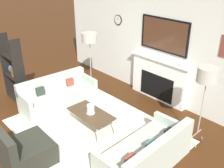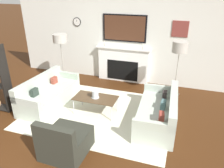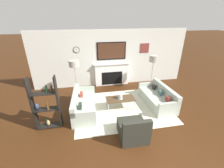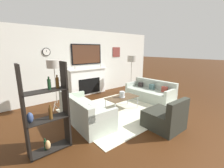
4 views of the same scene
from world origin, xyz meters
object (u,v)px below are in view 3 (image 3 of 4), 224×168
coffee_table (120,99)px  hurricane_candle (120,97)px  couch_right (158,98)px  armchair (133,130)px  floor_lamp_left (74,64)px  floor_lamp_right (154,59)px  shelf_unit (46,106)px  couch_left (83,105)px

coffee_table → hurricane_candle: (-0.00, 0.00, 0.11)m
couch_right → armchair: size_ratio=2.15×
coffee_table → floor_lamp_left: (-1.63, 1.30, 1.08)m
couch_right → floor_lamp_right: floor_lamp_right is taller
hurricane_candle → shelf_unit: shelf_unit is taller
floor_lamp_right → hurricane_candle: bearing=-144.3°
couch_left → shelf_unit: bearing=-151.5°
armchair → floor_lamp_left: 3.49m
couch_left → shelf_unit: (-1.10, -0.60, 0.51)m
couch_left → armchair: bearing=-48.5°
couch_right → hurricane_candle: couch_right is taller
couch_right → hurricane_candle: size_ratio=9.52×
couch_right → coffee_table: (-1.55, -0.03, 0.13)m
shelf_unit → hurricane_candle: bearing=13.0°
couch_left → armchair: size_ratio=2.20×
coffee_table → armchair: bearing=-89.6°
couch_right → floor_lamp_left: floor_lamp_left is taller
coffee_table → floor_lamp_left: bearing=141.6°
armchair → floor_lamp_left: bearing=120.2°
couch_right → floor_lamp_right: size_ratio=1.10×
shelf_unit → couch_left: bearing=28.5°
armchair → shelf_unit: 2.72m
couch_left → shelf_unit: size_ratio=1.10×
hurricane_candle → floor_lamp_right: 2.43m
coffee_table → shelf_unit: size_ratio=0.62×
shelf_unit → floor_lamp_right: bearing=23.6°
hurricane_candle → shelf_unit: 2.55m
hurricane_candle → couch_left: bearing=178.9°
couch_left → floor_lamp_right: 3.63m
couch_left → floor_lamp_right: floor_lamp_right is taller
floor_lamp_left → floor_lamp_right: floor_lamp_right is taller
floor_lamp_left → floor_lamp_right: (3.44, 0.00, 0.02)m
coffee_table → floor_lamp_right: floor_lamp_right is taller
couch_left → armchair: 2.09m
couch_left → coffee_table: size_ratio=1.78×
coffee_table → shelf_unit: 2.57m
armchair → shelf_unit: (-2.48, 0.97, 0.52)m
couch_right → coffee_table: 1.55m
hurricane_candle → coffee_table: bearing=-5.7°
hurricane_candle → floor_lamp_right: floor_lamp_right is taller
floor_lamp_right → couch_right: bearing=-101.4°
floor_lamp_left → shelf_unit: size_ratio=0.95×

